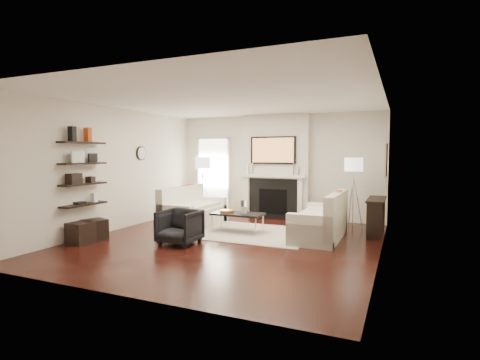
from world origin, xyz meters
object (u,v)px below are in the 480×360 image
at_px(loveseat_right_base, 319,228).
at_px(armchair, 180,225).
at_px(loveseat_left_base, 194,217).
at_px(coffee_table, 238,214).
at_px(ottoman_near, 95,230).
at_px(lamp_left_shade, 203,163).
at_px(lamp_right_shade, 354,164).

distance_m(loveseat_right_base, armchair, 2.75).
distance_m(loveseat_left_base, coffee_table, 1.26).
relative_size(coffee_table, ottoman_near, 2.75).
relative_size(loveseat_right_base, lamp_left_shade, 4.50).
distance_m(loveseat_left_base, loveseat_right_base, 2.94).
xyz_separation_m(lamp_left_shade, lamp_right_shade, (3.90, -0.11, 0.00)).
distance_m(loveseat_right_base, lamp_left_shade, 3.87).
bearing_deg(loveseat_left_base, ottoman_near, -118.82).
relative_size(loveseat_right_base, lamp_right_shade, 4.50).
bearing_deg(coffee_table, ottoman_near, -142.91).
xyz_separation_m(coffee_table, lamp_right_shade, (2.21, 1.40, 1.05)).
relative_size(loveseat_left_base, armchair, 2.54).
height_order(loveseat_left_base, lamp_left_shade, lamp_left_shade).
xyz_separation_m(armchair, ottoman_near, (-1.73, -0.37, -0.15)).
xyz_separation_m(loveseat_right_base, ottoman_near, (-4.03, -1.89, -0.01)).
height_order(loveseat_right_base, armchair, armchair).
bearing_deg(loveseat_right_base, lamp_right_shade, 68.52).
distance_m(coffee_table, armchair, 1.49).
xyz_separation_m(loveseat_left_base, loveseat_right_base, (2.94, -0.09, 0.00)).
xyz_separation_m(coffee_table, ottoman_near, (-2.31, -1.74, -0.20)).
height_order(loveseat_left_base, lamp_right_shade, lamp_right_shade).
xyz_separation_m(coffee_table, lamp_left_shade, (-1.69, 1.51, 1.05)).
relative_size(armchair, ottoman_near, 1.77).
relative_size(armchair, lamp_left_shade, 1.77).
relative_size(lamp_right_shade, ottoman_near, 1.00).
bearing_deg(loveseat_left_base, lamp_right_shade, 18.75).
xyz_separation_m(loveseat_left_base, armchair, (0.64, -1.61, 0.14)).
height_order(loveseat_right_base, lamp_left_shade, lamp_left_shade).
distance_m(loveseat_right_base, lamp_right_shade, 1.83).
xyz_separation_m(lamp_right_shade, ottoman_near, (-4.52, -3.14, -1.25)).
height_order(armchair, lamp_left_shade, lamp_left_shade).
height_order(lamp_left_shade, ottoman_near, lamp_left_shade).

